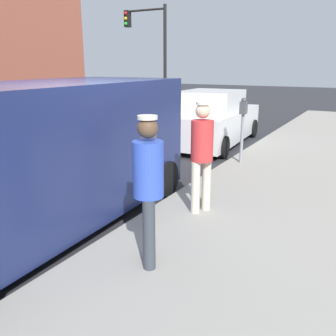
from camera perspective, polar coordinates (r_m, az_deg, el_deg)
ground_plane at (r=6.13m, az=-14.59°, el=-7.85°), size 80.00×80.00×0.00m
sidewalk_slab at (r=4.65m, az=19.92°, el=-15.28°), size 5.00×32.00×0.15m
parking_meter_near at (r=5.09m, az=-2.95°, el=1.86°), size 0.14×0.18×1.52m
parking_meter_far at (r=8.76m, az=11.47°, el=7.39°), size 0.14×0.18×1.52m
pedestrian_in_red at (r=5.64m, az=5.24°, el=2.71°), size 0.34×0.34×1.71m
pedestrian_in_blue at (r=4.07m, az=-3.04°, el=-2.21°), size 0.34×0.34×1.73m
parked_van at (r=5.65m, az=-18.89°, el=2.16°), size 2.27×5.26×2.15m
parked_sedan_ahead at (r=11.52m, az=6.85°, el=7.34°), size 2.16×4.50×1.65m
traffic_light_corner at (r=19.65m, az=-2.74°, el=18.91°), size 2.48×0.42×5.20m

